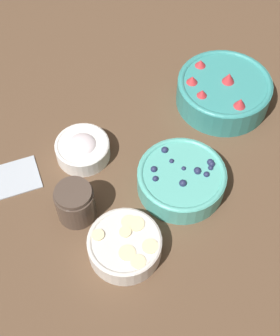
{
  "coord_description": "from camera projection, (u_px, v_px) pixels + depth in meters",
  "views": [
    {
      "loc": [
        -0.38,
        -0.47,
        0.87
      ],
      "look_at": [
        -0.03,
        -0.02,
        0.04
      ],
      "focal_mm": 50.0,
      "sensor_mm": 36.0,
      "label": 1
    }
  ],
  "objects": [
    {
      "name": "bowl_strawberries",
      "position": [
        224.0,
        90.0,
        1.13
      ],
      "size": [
        0.23,
        0.23,
        0.09
      ],
      "color": "teal",
      "rests_on": "ground_plane"
    },
    {
      "name": "napkin",
      "position": [
        9.0,
        179.0,
        1.03
      ],
      "size": [
        0.15,
        0.12,
        0.01
      ],
      "color": "#B2BCC6",
      "rests_on": "ground_plane"
    },
    {
      "name": "bowl_blueberries",
      "position": [
        181.0,
        178.0,
        0.99
      ],
      "size": [
        0.19,
        0.19,
        0.06
      ],
      "color": "#56B7A8",
      "rests_on": "ground_plane"
    },
    {
      "name": "bowl_bananas",
      "position": [
        125.0,
        245.0,
        0.91
      ],
      "size": [
        0.15,
        0.15,
        0.05
      ],
      "color": "silver",
      "rests_on": "ground_plane"
    },
    {
      "name": "ground_plane",
      "position": [
        145.0,
        163.0,
        1.06
      ],
      "size": [
        4.0,
        4.0,
        0.0
      ],
      "primitive_type": "plane",
      "color": "brown"
    },
    {
      "name": "bowl_cream",
      "position": [
        83.0,
        148.0,
        1.05
      ],
      "size": [
        0.12,
        0.12,
        0.05
      ],
      "color": "white",
      "rests_on": "ground_plane"
    },
    {
      "name": "jar_chocolate",
      "position": [
        75.0,
        204.0,
        0.95
      ],
      "size": [
        0.08,
        0.08,
        0.09
      ],
      "color": "#4C3D33",
      "rests_on": "ground_plane"
    }
  ]
}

